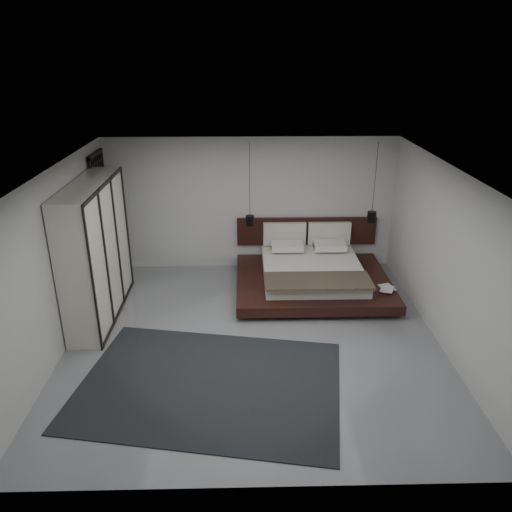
{
  "coord_description": "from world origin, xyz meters",
  "views": [
    {
      "loc": [
        -0.13,
        -7.04,
        4.44
      ],
      "look_at": [
        0.07,
        1.2,
        0.98
      ],
      "focal_mm": 35.0,
      "sensor_mm": 36.0,
      "label": 1
    }
  ],
  "objects_px": {
    "wardrobe": "(95,252)",
    "bed": "(312,273)",
    "pendant_right": "(372,217)",
    "rug": "(210,384)",
    "pendant_left": "(250,220)",
    "lattice_screen": "(103,218)"
  },
  "relations": [
    {
      "from": "lattice_screen",
      "to": "pendant_left",
      "type": "height_order",
      "value": "pendant_left"
    },
    {
      "from": "rug",
      "to": "wardrobe",
      "type": "bearing_deg",
      "value": 134.0
    },
    {
      "from": "pendant_left",
      "to": "pendant_right",
      "type": "distance_m",
      "value": 2.44
    },
    {
      "from": "lattice_screen",
      "to": "rug",
      "type": "xyz_separation_m",
      "value": [
        2.3,
        -3.63,
        -1.29
      ]
    },
    {
      "from": "wardrobe",
      "to": "bed",
      "type": "bearing_deg",
      "value": 13.9
    },
    {
      "from": "pendant_left",
      "to": "wardrobe",
      "type": "relative_size",
      "value": 0.67
    },
    {
      "from": "bed",
      "to": "wardrobe",
      "type": "xyz_separation_m",
      "value": [
        -3.89,
        -0.96,
        0.9
      ]
    },
    {
      "from": "bed",
      "to": "pendant_right",
      "type": "relative_size",
      "value": 1.85
    },
    {
      "from": "lattice_screen",
      "to": "bed",
      "type": "height_order",
      "value": "lattice_screen"
    },
    {
      "from": "wardrobe",
      "to": "pendant_right",
      "type": "bearing_deg",
      "value": 15.82
    },
    {
      "from": "wardrobe",
      "to": "pendant_left",
      "type": "bearing_deg",
      "value": 28.43
    },
    {
      "from": "bed",
      "to": "pendant_left",
      "type": "xyz_separation_m",
      "value": [
        -1.22,
        0.48,
        0.96
      ]
    },
    {
      "from": "lattice_screen",
      "to": "rug",
      "type": "relative_size",
      "value": 0.71
    },
    {
      "from": "pendant_right",
      "to": "rug",
      "type": "height_order",
      "value": "pendant_right"
    },
    {
      "from": "pendant_right",
      "to": "wardrobe",
      "type": "xyz_separation_m",
      "value": [
        -5.11,
        -1.45,
        -0.11
      ]
    },
    {
      "from": "lattice_screen",
      "to": "wardrobe",
      "type": "distance_m",
      "value": 1.54
    },
    {
      "from": "wardrobe",
      "to": "rug",
      "type": "height_order",
      "value": "wardrobe"
    },
    {
      "from": "lattice_screen",
      "to": "pendant_right",
      "type": "xyz_separation_m",
      "value": [
        5.36,
        -0.06,
        0.01
      ]
    },
    {
      "from": "pendant_right",
      "to": "lattice_screen",
      "type": "bearing_deg",
      "value": 179.31
    },
    {
      "from": "pendant_left",
      "to": "lattice_screen",
      "type": "bearing_deg",
      "value": 178.73
    },
    {
      "from": "wardrobe",
      "to": "rug",
      "type": "bearing_deg",
      "value": -46.0
    },
    {
      "from": "lattice_screen",
      "to": "pendant_right",
      "type": "relative_size",
      "value": 1.62
    }
  ]
}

